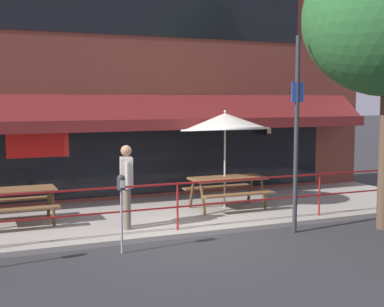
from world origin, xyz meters
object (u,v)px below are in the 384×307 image
Objects in this scene: patio_umbrella_centre at (225,122)px; street_sign_pole at (296,133)px; pedestrian_walking at (126,182)px; picnic_table_left at (11,197)px; picnic_table_centre at (228,184)px; parking_meter_far at (121,190)px.

street_sign_pole reaches higher than patio_umbrella_centre.
picnic_table_left is at bearing 151.10° from pedestrian_walking.
pedestrian_walking is (-2.79, -0.97, 0.35)m from picnic_table_centre.
street_sign_pole is (0.40, -2.27, 1.35)m from picnic_table_centre.
street_sign_pole is (3.68, 0.07, 0.91)m from parking_meter_far.
street_sign_pole reaches higher than pedestrian_walking.
parking_meter_far is at bearing -56.93° from picnic_table_left.
patio_umbrella_centre is 1.39× the size of pedestrian_walking.
parking_meter_far is (-3.28, -2.34, 0.44)m from picnic_table_centre.
street_sign_pole reaches higher than picnic_table_centre.
patio_umbrella_centre is at bearing 90.00° from picnic_table_centre.
pedestrian_walking is (-2.79, -1.13, -1.12)m from patio_umbrella_centre.
picnic_table_left is 3.08m from parking_meter_far.
picnic_table_left is at bearing 123.07° from parking_meter_far.
street_sign_pole is at bearing -79.98° from picnic_table_centre.
street_sign_pole is at bearing -22.19° from pedestrian_walking.
pedestrian_walking is 1.20× the size of parking_meter_far.
picnic_table_left is 2.48m from pedestrian_walking.
street_sign_pole is at bearing -24.98° from picnic_table_left.
patio_umbrella_centre is at bearing -0.64° from picnic_table_left.
patio_umbrella_centre is 0.60× the size of street_sign_pole.
patio_umbrella_centre is 3.21m from pedestrian_walking.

